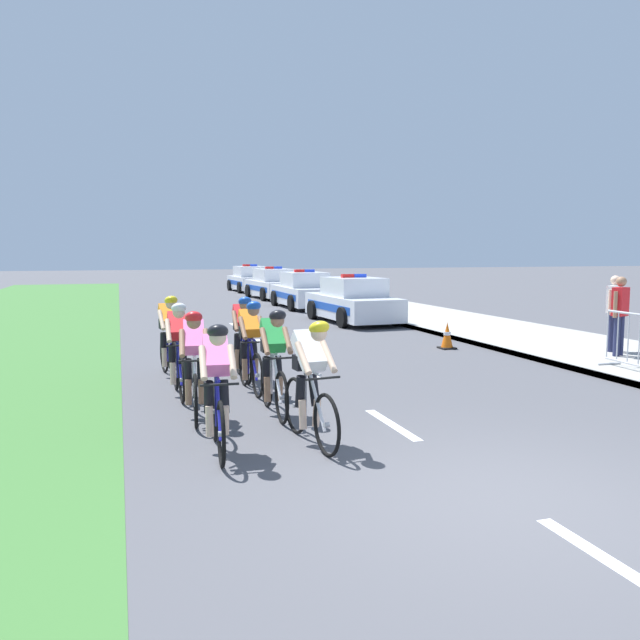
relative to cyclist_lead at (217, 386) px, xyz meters
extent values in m
plane|color=#4C4C51|center=(2.41, -2.21, -0.79)|extent=(160.00, 160.00, 0.00)
cube|color=#A3A099|center=(9.26, 11.79, -0.73)|extent=(3.89, 60.00, 0.12)
cube|color=#9E9E99|center=(7.40, 11.79, -0.72)|extent=(0.16, 60.00, 0.13)
cube|color=white|center=(2.41, -3.49, -0.78)|extent=(0.14, 1.60, 0.01)
cube|color=white|center=(2.41, 0.51, -0.78)|extent=(0.14, 1.60, 0.01)
cube|color=white|center=(2.41, 4.51, -0.78)|extent=(0.14, 1.60, 0.01)
cube|color=white|center=(2.41, 8.51, -0.78)|extent=(0.14, 1.60, 0.01)
cube|color=white|center=(2.41, 12.51, -0.78)|extent=(0.14, 1.60, 0.01)
torus|color=black|center=(-0.03, -0.48, -0.42)|extent=(0.09, 0.73, 0.72)
cylinder|color=#99999E|center=(-0.03, -0.48, -0.42)|extent=(0.06, 0.06, 0.06)
torus|color=black|center=(0.04, 0.52, -0.42)|extent=(0.09, 0.73, 0.72)
cylinder|color=#99999E|center=(0.04, 0.52, -0.42)|extent=(0.06, 0.06, 0.06)
cylinder|color=#1E1E99|center=(0.00, -0.03, 0.11)|extent=(0.07, 0.55, 0.04)
cylinder|color=#1E1E99|center=(-0.01, -0.20, -0.21)|extent=(0.07, 0.48, 0.63)
cylinder|color=#1E1E99|center=(0.01, 0.17, -0.19)|extent=(0.04, 0.04, 0.65)
cylinder|color=black|center=(-0.03, -0.38, 0.09)|extent=(0.42, 0.06, 0.03)
cube|color=black|center=(0.01, 0.17, 0.15)|extent=(0.12, 0.23, 0.05)
cube|color=pink|center=(0.00, 0.05, 0.35)|extent=(0.32, 0.57, 0.44)
cube|color=black|center=(0.01, 0.16, 0.19)|extent=(0.29, 0.22, 0.18)
cylinder|color=black|center=(0.10, 0.11, -0.15)|extent=(0.13, 0.23, 0.40)
cylinder|color=beige|center=(0.09, 0.03, -0.41)|extent=(0.10, 0.16, 0.36)
cylinder|color=black|center=(-0.08, 0.12, -0.15)|extent=(0.12, 0.18, 0.40)
cylinder|color=beige|center=(-0.09, 0.04, -0.41)|extent=(0.10, 0.13, 0.36)
cylinder|color=beige|center=(0.15, -0.18, 0.30)|extent=(0.10, 0.41, 0.35)
cylinder|color=beige|center=(-0.17, -0.16, 0.30)|extent=(0.10, 0.41, 0.35)
sphere|color=beige|center=(-0.02, -0.25, 0.59)|extent=(0.19, 0.19, 0.19)
ellipsoid|color=black|center=(-0.02, -0.26, 0.66)|extent=(0.25, 0.33, 0.24)
torus|color=black|center=(1.16, -0.48, -0.42)|extent=(0.11, 0.72, 0.72)
cylinder|color=#99999E|center=(1.16, -0.48, -0.42)|extent=(0.07, 0.07, 0.06)
torus|color=black|center=(1.06, 0.51, -0.42)|extent=(0.11, 0.72, 0.72)
cylinder|color=#99999E|center=(1.06, 0.51, -0.42)|extent=(0.07, 0.07, 0.06)
cylinder|color=silver|center=(1.11, -0.04, 0.11)|extent=(0.09, 0.55, 0.04)
cylinder|color=silver|center=(1.13, -0.21, -0.21)|extent=(0.08, 0.48, 0.63)
cylinder|color=silver|center=(1.10, 0.16, -0.19)|extent=(0.04, 0.04, 0.65)
cylinder|color=black|center=(1.15, -0.38, 0.09)|extent=(0.42, 0.07, 0.03)
cube|color=black|center=(1.10, 0.16, 0.15)|extent=(0.12, 0.23, 0.05)
cube|color=white|center=(1.11, 0.04, 0.35)|extent=(0.33, 0.56, 0.47)
cube|color=black|center=(1.10, 0.15, 0.19)|extent=(0.30, 0.23, 0.18)
cylinder|color=black|center=(1.19, 0.11, -0.15)|extent=(0.13, 0.23, 0.40)
cylinder|color=beige|center=(1.20, 0.03, -0.41)|extent=(0.10, 0.16, 0.36)
cylinder|color=black|center=(1.01, 0.09, -0.15)|extent=(0.13, 0.18, 0.40)
cylinder|color=beige|center=(1.02, 0.02, -0.41)|extent=(0.10, 0.13, 0.36)
cylinder|color=beige|center=(1.29, -0.16, 0.30)|extent=(0.11, 0.41, 0.35)
cylinder|color=beige|center=(0.97, -0.19, 0.30)|extent=(0.11, 0.41, 0.35)
sphere|color=beige|center=(1.14, -0.26, 0.59)|extent=(0.19, 0.19, 0.19)
ellipsoid|color=yellow|center=(1.14, -0.27, 0.66)|extent=(0.26, 0.33, 0.24)
torus|color=black|center=(-0.12, 1.14, -0.42)|extent=(0.11, 0.72, 0.72)
cylinder|color=#99999E|center=(-0.12, 1.14, -0.42)|extent=(0.07, 0.07, 0.06)
torus|color=black|center=(-0.02, 2.13, -0.42)|extent=(0.11, 0.72, 0.72)
cylinder|color=#99999E|center=(-0.02, 2.13, -0.42)|extent=(0.07, 0.07, 0.06)
cylinder|color=white|center=(-0.07, 1.59, 0.11)|extent=(0.09, 0.55, 0.04)
cylinder|color=white|center=(-0.09, 1.41, -0.21)|extent=(0.09, 0.48, 0.63)
cylinder|color=white|center=(-0.06, 1.79, -0.19)|extent=(0.04, 0.04, 0.65)
cylinder|color=black|center=(-0.11, 1.24, 0.09)|extent=(0.42, 0.07, 0.03)
cube|color=black|center=(-0.06, 1.79, 0.15)|extent=(0.12, 0.23, 0.05)
cube|color=pink|center=(-0.07, 1.66, 0.35)|extent=(0.33, 0.57, 0.46)
cube|color=black|center=(-0.06, 1.78, 0.19)|extent=(0.30, 0.23, 0.18)
cylinder|color=black|center=(0.03, 1.72, -0.15)|extent=(0.13, 0.23, 0.40)
cylinder|color=#9E7051|center=(0.02, 1.64, -0.41)|extent=(0.10, 0.16, 0.36)
cylinder|color=black|center=(-0.15, 1.73, -0.15)|extent=(0.13, 0.18, 0.40)
cylinder|color=#9E7051|center=(-0.16, 1.66, -0.41)|extent=(0.10, 0.13, 0.36)
cylinder|color=#9E7051|center=(0.07, 1.43, 0.30)|extent=(0.11, 0.41, 0.35)
cylinder|color=#9E7051|center=(-0.25, 1.46, 0.30)|extent=(0.11, 0.41, 0.35)
sphere|color=#9E7051|center=(-0.10, 1.36, 0.59)|extent=(0.19, 0.19, 0.19)
ellipsoid|color=red|center=(-0.10, 1.35, 0.66)|extent=(0.26, 0.34, 0.24)
torus|color=black|center=(1.01, 0.99, -0.42)|extent=(0.06, 0.72, 0.72)
cylinder|color=#99999E|center=(1.01, 0.99, -0.42)|extent=(0.06, 0.06, 0.06)
torus|color=black|center=(1.02, 1.99, -0.42)|extent=(0.06, 0.72, 0.72)
cylinder|color=#99999E|center=(1.02, 1.99, -0.42)|extent=(0.06, 0.06, 0.06)
cylinder|color=white|center=(1.01, 1.44, 0.11)|extent=(0.05, 0.55, 0.04)
cylinder|color=white|center=(1.01, 1.27, -0.21)|extent=(0.05, 0.48, 0.63)
cylinder|color=white|center=(1.02, 1.64, -0.19)|extent=(0.04, 0.04, 0.65)
cylinder|color=black|center=(1.01, 1.09, 0.09)|extent=(0.42, 0.04, 0.03)
cube|color=black|center=(1.02, 1.64, 0.15)|extent=(0.10, 0.22, 0.05)
cube|color=green|center=(1.02, 1.52, 0.35)|extent=(0.29, 0.55, 0.46)
cube|color=black|center=(1.02, 1.63, 0.19)|extent=(0.28, 0.21, 0.18)
cylinder|color=black|center=(1.11, 1.58, -0.15)|extent=(0.11, 0.23, 0.40)
cylinder|color=#9E7051|center=(1.11, 1.50, -0.41)|extent=(0.09, 0.16, 0.36)
cylinder|color=black|center=(0.93, 1.59, -0.15)|extent=(0.11, 0.17, 0.40)
cylinder|color=#9E7051|center=(0.93, 1.51, -0.41)|extent=(0.09, 0.12, 0.36)
cylinder|color=#9E7051|center=(1.17, 1.30, 0.30)|extent=(0.08, 0.40, 0.35)
cylinder|color=#9E7051|center=(0.85, 1.31, 0.30)|extent=(0.08, 0.40, 0.35)
sphere|color=#9E7051|center=(1.01, 1.22, 0.59)|extent=(0.19, 0.19, 0.19)
ellipsoid|color=black|center=(1.01, 1.21, 0.66)|extent=(0.24, 0.32, 0.24)
torus|color=black|center=(-0.16, 2.59, -0.42)|extent=(0.05, 0.72, 0.72)
cylinder|color=#99999E|center=(-0.16, 2.59, -0.42)|extent=(0.06, 0.06, 0.06)
torus|color=black|center=(-0.17, 3.59, -0.42)|extent=(0.05, 0.72, 0.72)
cylinder|color=#99999E|center=(-0.17, 3.59, -0.42)|extent=(0.06, 0.06, 0.06)
cylinder|color=#1E1E99|center=(-0.16, 3.04, 0.11)|extent=(0.04, 0.55, 0.04)
cylinder|color=#1E1E99|center=(-0.16, 2.87, -0.21)|extent=(0.04, 0.48, 0.63)
cylinder|color=#1E1E99|center=(-0.16, 3.24, -0.19)|extent=(0.04, 0.04, 0.65)
cylinder|color=black|center=(-0.16, 2.69, 0.09)|extent=(0.42, 0.03, 0.03)
cube|color=black|center=(-0.16, 3.24, 0.15)|extent=(0.10, 0.22, 0.05)
cube|color=red|center=(-0.16, 3.12, 0.35)|extent=(0.28, 0.55, 0.44)
cube|color=black|center=(-0.16, 3.23, 0.19)|extent=(0.28, 0.20, 0.18)
cylinder|color=black|center=(-0.07, 3.18, -0.15)|extent=(0.11, 0.22, 0.40)
cylinder|color=beige|center=(-0.07, 3.10, -0.41)|extent=(0.09, 0.15, 0.36)
cylinder|color=black|center=(-0.25, 3.18, -0.15)|extent=(0.11, 0.17, 0.40)
cylinder|color=beige|center=(-0.25, 3.10, -0.41)|extent=(0.09, 0.12, 0.36)
cylinder|color=beige|center=(0.00, 2.90, 0.30)|extent=(0.08, 0.40, 0.35)
cylinder|color=beige|center=(-0.32, 2.90, 0.30)|extent=(0.08, 0.40, 0.35)
sphere|color=beige|center=(-0.16, 2.82, 0.59)|extent=(0.19, 0.19, 0.19)
ellipsoid|color=white|center=(-0.16, 2.81, 0.66)|extent=(0.23, 0.32, 0.24)
torus|color=black|center=(1.02, 2.60, -0.42)|extent=(0.06, 0.72, 0.72)
cylinder|color=#99999E|center=(1.02, 2.60, -0.42)|extent=(0.06, 0.06, 0.06)
torus|color=black|center=(0.99, 3.60, -0.42)|extent=(0.06, 0.72, 0.72)
cylinder|color=#99999E|center=(0.99, 3.60, -0.42)|extent=(0.06, 0.06, 0.06)
cylinder|color=#1E1E99|center=(1.00, 3.05, 0.11)|extent=(0.05, 0.55, 0.04)
cylinder|color=#1E1E99|center=(1.01, 2.87, -0.21)|extent=(0.05, 0.48, 0.63)
cylinder|color=#1E1E99|center=(1.00, 3.25, -0.19)|extent=(0.04, 0.04, 0.65)
cylinder|color=black|center=(1.01, 2.70, 0.09)|extent=(0.42, 0.04, 0.03)
cube|color=black|center=(1.00, 3.25, 0.15)|extent=(0.11, 0.22, 0.05)
cube|color=orange|center=(1.00, 3.12, 0.35)|extent=(0.30, 0.56, 0.44)
cube|color=black|center=(1.00, 3.24, 0.19)|extent=(0.29, 0.21, 0.18)
cylinder|color=black|center=(1.09, 3.19, -0.15)|extent=(0.12, 0.23, 0.40)
cylinder|color=#9E7051|center=(1.09, 3.11, -0.41)|extent=(0.09, 0.16, 0.36)
cylinder|color=black|center=(0.91, 3.18, -0.15)|extent=(0.11, 0.17, 0.40)
cylinder|color=#9E7051|center=(0.91, 3.10, -0.41)|extent=(0.09, 0.12, 0.36)
cylinder|color=#9E7051|center=(1.17, 2.91, 0.30)|extent=(0.09, 0.40, 0.35)
cylinder|color=#9E7051|center=(0.85, 2.90, 0.30)|extent=(0.09, 0.40, 0.35)
sphere|color=#9E7051|center=(1.01, 2.82, 0.59)|extent=(0.19, 0.19, 0.19)
ellipsoid|color=blue|center=(1.01, 2.81, 0.66)|extent=(0.24, 0.32, 0.24)
torus|color=black|center=(-0.13, 4.25, -0.42)|extent=(0.13, 0.72, 0.72)
cylinder|color=#99999E|center=(-0.13, 4.25, -0.42)|extent=(0.07, 0.07, 0.06)
torus|color=black|center=(-0.24, 5.24, -0.42)|extent=(0.13, 0.72, 0.72)
cylinder|color=#99999E|center=(-0.24, 5.24, -0.42)|extent=(0.07, 0.07, 0.06)
cylinder|color=#1E1E99|center=(-0.18, 4.70, 0.11)|extent=(0.10, 0.55, 0.04)
cylinder|color=#1E1E99|center=(-0.16, 4.52, -0.21)|extent=(0.10, 0.48, 0.63)
cylinder|color=#1E1E99|center=(-0.20, 4.89, -0.19)|extent=(0.04, 0.04, 0.65)
cylinder|color=black|center=(-0.14, 4.35, 0.09)|extent=(0.42, 0.08, 0.03)
cube|color=black|center=(-0.20, 4.89, 0.15)|extent=(0.12, 0.23, 0.05)
cube|color=orange|center=(-0.19, 4.77, 0.35)|extent=(0.34, 0.58, 0.44)
cube|color=black|center=(-0.20, 4.88, 0.19)|extent=(0.30, 0.23, 0.18)
cylinder|color=black|center=(-0.10, 4.85, -0.15)|extent=(0.14, 0.23, 0.40)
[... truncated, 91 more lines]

